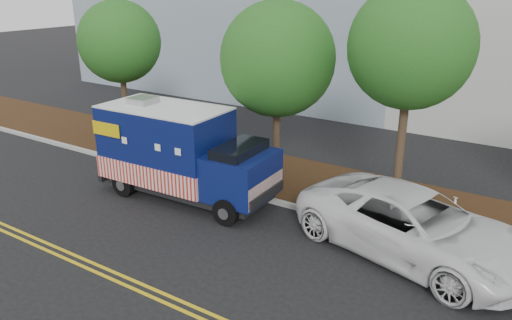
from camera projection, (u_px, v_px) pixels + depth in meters
The scene contains 11 objects.
ground at pixel (204, 205), 16.65m from camera, with size 120.00×120.00×0.00m, color black.
curb at pixel (228, 189), 17.73m from camera, with size 120.00×0.18×0.15m, color #9E9E99.
mulch_strip at pixel (260, 171), 19.39m from camera, with size 120.00×4.00×0.15m, color black.
centerline_near at pixel (99, 266), 13.14m from camera, with size 120.00×0.10×0.01m, color gold.
centerline_far at pixel (91, 270), 12.94m from camera, with size 120.00×0.10×0.01m, color gold.
tree_a at pixel (120, 42), 21.71m from camera, with size 3.58×3.58×6.33m.
tree_b at pixel (278, 59), 16.83m from camera, with size 3.93×3.93×6.53m.
tree_c at pixel (411, 47), 14.31m from camera, with size 3.67×3.67×7.12m.
sign_post at pixel (182, 143), 19.09m from camera, with size 0.06×0.06×2.40m, color #473828.
food_truck at pixel (179, 155), 16.91m from camera, with size 6.38×2.60×3.31m.
white_car at pixel (413, 225), 13.38m from camera, with size 2.99×6.48×1.80m, color white.
Camera 1 is at (9.66, -11.77, 7.12)m, focal length 35.00 mm.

